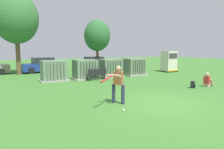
% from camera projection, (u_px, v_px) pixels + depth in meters
% --- Properties ---
extents(ground_plane, '(96.00, 96.00, 0.00)m').
position_uv_depth(ground_plane, '(163.00, 103.00, 9.15)').
color(ground_plane, '#3D752D').
extents(transformer_west, '(2.10, 1.70, 1.62)m').
position_uv_depth(transformer_west, '(54.00, 71.00, 15.56)').
color(transformer_west, '#9E9B93').
rests_on(transformer_west, ground).
extents(transformer_mid_west, '(2.10, 1.70, 1.62)m').
position_uv_depth(transformer_mid_west, '(85.00, 70.00, 16.63)').
color(transformer_mid_west, '#9E9B93').
rests_on(transformer_mid_west, ground).
extents(transformer_mid_east, '(2.10, 1.70, 1.62)m').
position_uv_depth(transformer_mid_east, '(110.00, 68.00, 17.89)').
color(transformer_mid_east, '#9E9B93').
rests_on(transformer_mid_east, ground).
extents(transformer_east, '(2.10, 1.70, 1.62)m').
position_uv_depth(transformer_east, '(134.00, 67.00, 19.18)').
color(transformer_east, '#9E9B93').
rests_on(transformer_east, ground).
extents(generator_enclosure, '(1.60, 1.40, 2.30)m').
position_uv_depth(generator_enclosure, '(169.00, 62.00, 22.12)').
color(generator_enclosure, '#262626').
rests_on(generator_enclosure, ground).
extents(park_bench, '(1.84, 0.68, 0.92)m').
position_uv_depth(park_bench, '(97.00, 73.00, 16.09)').
color(park_bench, black).
rests_on(park_bench, ground).
extents(batter, '(1.49, 1.07, 1.74)m').
position_uv_depth(batter, '(118.00, 83.00, 8.93)').
color(batter, '#282D4C').
rests_on(batter, ground).
extents(sports_ball, '(0.09, 0.09, 0.09)m').
position_uv_depth(sports_ball, '(123.00, 110.00, 7.95)').
color(sports_ball, white).
rests_on(sports_ball, ground).
extents(seated_spectator, '(0.74, 0.57, 0.96)m').
position_uv_depth(seated_spectator, '(208.00, 81.00, 13.14)').
color(seated_spectator, tan).
rests_on(seated_spectator, ground).
extents(backpack, '(0.37, 0.35, 0.44)m').
position_uv_depth(backpack, '(193.00, 85.00, 12.77)').
color(backpack, black).
rests_on(backpack, ground).
extents(tree_left, '(4.19, 4.19, 8.00)m').
position_uv_depth(tree_left, '(16.00, 18.00, 19.05)').
color(tree_left, brown).
rests_on(tree_left, ground).
extents(tree_center_left, '(3.17, 3.17, 6.05)m').
position_uv_depth(tree_center_left, '(97.00, 36.00, 23.95)').
color(tree_center_left, brown).
rests_on(tree_center_left, ground).
extents(parked_car_left_of_center, '(4.35, 2.23, 1.62)m').
position_uv_depth(parked_car_left_of_center, '(42.00, 65.00, 21.70)').
color(parked_car_left_of_center, navy).
rests_on(parked_car_left_of_center, ground).
extents(parked_car_right_of_center, '(4.32, 2.17, 1.62)m').
position_uv_depth(parked_car_right_of_center, '(93.00, 64.00, 24.52)').
color(parked_car_right_of_center, navy).
rests_on(parked_car_right_of_center, ground).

